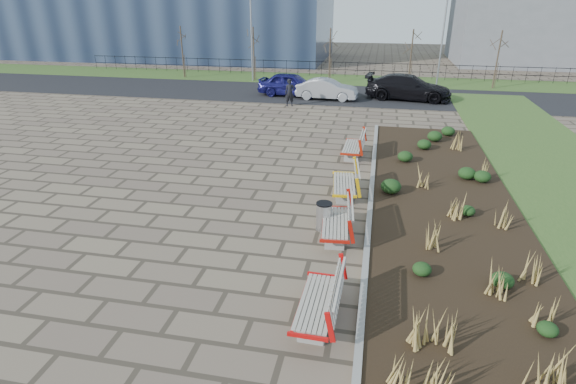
% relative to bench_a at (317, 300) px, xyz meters
% --- Properties ---
extents(ground, '(120.00, 120.00, 0.00)m').
position_rel_bench_a_xyz_m(ground, '(-3.00, 1.41, -0.50)').
color(ground, '#6C5E4A').
rests_on(ground, ground).
extents(planting_bed, '(4.50, 18.00, 0.10)m').
position_rel_bench_a_xyz_m(planting_bed, '(3.25, 6.41, -0.45)').
color(planting_bed, black).
rests_on(planting_bed, ground).
extents(planting_curb, '(0.16, 18.00, 0.15)m').
position_rel_bench_a_xyz_m(planting_curb, '(0.92, 6.41, -0.42)').
color(planting_curb, gray).
rests_on(planting_curb, ground).
extents(grass_verge_far, '(80.00, 5.00, 0.04)m').
position_rel_bench_a_xyz_m(grass_verge_far, '(-3.00, 29.41, -0.48)').
color(grass_verge_far, '#33511E').
rests_on(grass_verge_far, ground).
extents(road, '(80.00, 7.00, 0.02)m').
position_rel_bench_a_xyz_m(road, '(-3.00, 23.41, -0.49)').
color(road, black).
rests_on(road, ground).
extents(bench_a, '(0.96, 2.12, 1.00)m').
position_rel_bench_a_xyz_m(bench_a, '(0.00, 0.00, 0.00)').
color(bench_a, red).
rests_on(bench_a, ground).
extents(bench_b, '(1.09, 2.17, 1.00)m').
position_rel_bench_a_xyz_m(bench_b, '(0.00, 3.62, 0.00)').
color(bench_b, '#B6160C').
rests_on(bench_b, ground).
extents(bench_c, '(1.11, 2.18, 1.00)m').
position_rel_bench_a_xyz_m(bench_c, '(0.00, 6.52, 0.00)').
color(bench_c, yellow).
rests_on(bench_c, ground).
extents(bench_d, '(0.97, 2.13, 1.00)m').
position_rel_bench_a_xyz_m(bench_d, '(0.00, 10.66, 0.00)').
color(bench_d, '#AE1F0B').
rests_on(bench_d, ground).
extents(litter_bin, '(0.45, 0.45, 0.81)m').
position_rel_bench_a_xyz_m(litter_bin, '(-0.36, 3.99, -0.09)').
color(litter_bin, '#B2B2B7').
rests_on(litter_bin, ground).
extents(pedestrian, '(0.69, 0.55, 1.64)m').
position_rel_bench_a_xyz_m(pedestrian, '(-4.42, 19.41, 0.32)').
color(pedestrian, black).
rests_on(pedestrian, ground).
extents(car_blue, '(4.60, 2.20, 1.51)m').
position_rel_bench_a_xyz_m(car_blue, '(-4.90, 22.41, 0.28)').
color(car_blue, navy).
rests_on(car_blue, road).
extents(car_silver, '(4.04, 1.62, 1.31)m').
position_rel_bench_a_xyz_m(car_silver, '(-2.43, 21.74, 0.17)').
color(car_silver, '#929499').
rests_on(car_silver, road).
extents(car_black, '(5.67, 2.89, 1.58)m').
position_rel_bench_a_xyz_m(car_black, '(2.73, 22.74, 0.31)').
color(car_black, black).
rests_on(car_black, road).
extents(tree_a, '(1.40, 1.40, 4.00)m').
position_rel_bench_a_xyz_m(tree_a, '(-15.00, 27.91, 1.54)').
color(tree_a, '#4C3D2D').
rests_on(tree_a, grass_verge_far).
extents(tree_b, '(1.40, 1.40, 4.00)m').
position_rel_bench_a_xyz_m(tree_b, '(-9.00, 27.91, 1.54)').
color(tree_b, '#4C3D2D').
rests_on(tree_b, grass_verge_far).
extents(tree_c, '(1.40, 1.40, 4.00)m').
position_rel_bench_a_xyz_m(tree_c, '(-3.00, 27.91, 1.54)').
color(tree_c, '#4C3D2D').
rests_on(tree_c, grass_verge_far).
extents(tree_d, '(1.40, 1.40, 4.00)m').
position_rel_bench_a_xyz_m(tree_d, '(3.00, 27.91, 1.54)').
color(tree_d, '#4C3D2D').
rests_on(tree_d, grass_verge_far).
extents(tree_e, '(1.40, 1.40, 4.00)m').
position_rel_bench_a_xyz_m(tree_e, '(9.00, 27.91, 1.54)').
color(tree_e, '#4C3D2D').
rests_on(tree_e, grass_verge_far).
extents(lamp_west, '(0.24, 0.60, 6.00)m').
position_rel_bench_a_xyz_m(lamp_west, '(-9.00, 27.41, 2.54)').
color(lamp_west, gray).
rests_on(lamp_west, grass_verge_far).
extents(lamp_east, '(0.24, 0.60, 6.00)m').
position_rel_bench_a_xyz_m(lamp_east, '(5.00, 27.41, 2.54)').
color(lamp_east, gray).
rests_on(lamp_east, grass_verge_far).
extents(railing_fence, '(44.00, 0.10, 1.20)m').
position_rel_bench_a_xyz_m(railing_fence, '(-3.00, 30.91, 0.14)').
color(railing_fence, black).
rests_on(railing_fence, grass_verge_far).
extents(building_grey, '(18.00, 12.00, 10.00)m').
position_rel_bench_a_xyz_m(building_grey, '(17.00, 43.41, 4.50)').
color(building_grey, slate).
rests_on(building_grey, ground).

